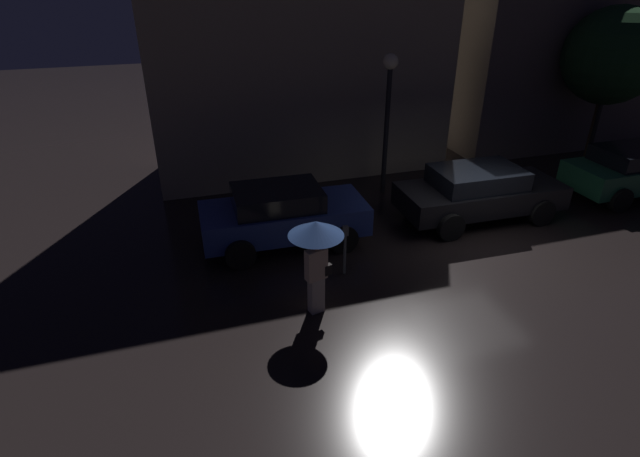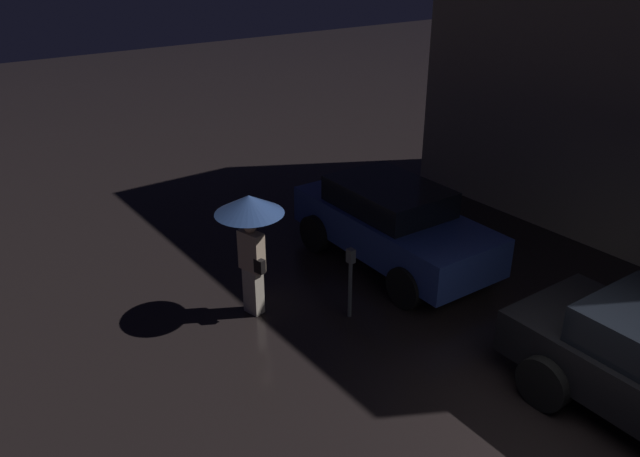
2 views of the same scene
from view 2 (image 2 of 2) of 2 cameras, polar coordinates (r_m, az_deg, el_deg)
name	(u,v)px [view 2 (image 2 of 2)]	position (r m, az deg, el deg)	size (l,w,h in m)	color
ground_plane	(563,448)	(8.23, 21.33, -18.22)	(60.00, 60.00, 0.00)	black
parked_car_blue	(392,223)	(11.18, 6.60, 0.55)	(4.01, 1.89, 1.49)	navy
pedestrian_with_umbrella	(250,220)	(9.31, -6.43, 0.74)	(1.04, 1.04, 2.00)	beige
parking_meter	(350,275)	(9.53, 2.80, -4.29)	(0.12, 0.10, 1.18)	#4C5154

